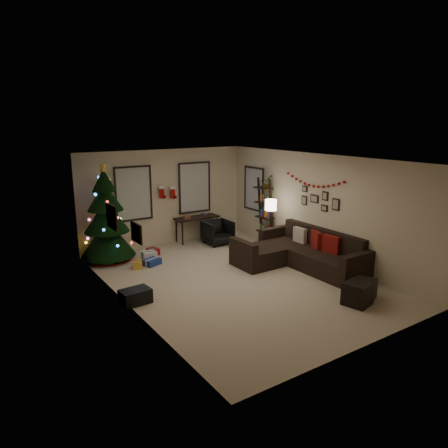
{
  "coord_description": "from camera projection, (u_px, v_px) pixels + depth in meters",
  "views": [
    {
      "loc": [
        -5.12,
        -7.29,
        3.5
      ],
      "look_at": [
        0.1,
        0.6,
        1.15
      ],
      "focal_mm": 33.8,
      "sensor_mm": 36.0,
      "label": 1
    }
  ],
  "objects": [
    {
      "name": "floor",
      "position": [
        235.0,
        279.0,
        9.49
      ],
      "size": [
        7.0,
        7.0,
        0.0
      ],
      "primitive_type": "plane",
      "color": "beige",
      "rests_on": "ground"
    },
    {
      "name": "ceiling",
      "position": [
        236.0,
        159.0,
        8.84
      ],
      "size": [
        7.0,
        7.0,
        0.0
      ],
      "primitive_type": "plane",
      "rotation": [
        3.14,
        0.0,
        0.0
      ],
      "color": "white",
      "rests_on": "floor"
    },
    {
      "name": "wall_back",
      "position": [
        165.0,
        197.0,
        12.0
      ],
      "size": [
        5.0,
        0.0,
        5.0
      ],
      "primitive_type": "plane",
      "rotation": [
        1.57,
        0.0,
        0.0
      ],
      "color": "beige",
      "rests_on": "floor"
    },
    {
      "name": "wall_front",
      "position": [
        369.0,
        267.0,
        6.33
      ],
      "size": [
        5.0,
        0.0,
        5.0
      ],
      "primitive_type": "plane",
      "rotation": [
        -1.57,
        0.0,
        0.0
      ],
      "color": "beige",
      "rests_on": "floor"
    },
    {
      "name": "wall_left",
      "position": [
        125.0,
        239.0,
        7.82
      ],
      "size": [
        0.0,
        7.0,
        7.0
      ],
      "primitive_type": "plane",
      "rotation": [
        1.57,
        0.0,
        1.57
      ],
      "color": "beige",
      "rests_on": "floor"
    },
    {
      "name": "wall_right",
      "position": [
        317.0,
        208.0,
        10.5
      ],
      "size": [
        0.0,
        7.0,
        7.0
      ],
      "primitive_type": "plane",
      "rotation": [
        1.57,
        0.0,
        -1.57
      ],
      "color": "beige",
      "rests_on": "floor"
    },
    {
      "name": "window_back_left",
      "position": [
        133.0,
        194.0,
        11.41
      ],
      "size": [
        1.05,
        0.06,
        1.5
      ],
      "color": "#728CB2",
      "rests_on": "wall_back"
    },
    {
      "name": "window_back_right",
      "position": [
        194.0,
        187.0,
        12.43
      ],
      "size": [
        1.05,
        0.06,
        1.5
      ],
      "color": "#728CB2",
      "rests_on": "wall_back"
    },
    {
      "name": "window_right_wall",
      "position": [
        254.0,
        189.0,
        12.51
      ],
      "size": [
        0.06,
        0.9,
        1.3
      ],
      "color": "#728CB2",
      "rests_on": "wall_right"
    },
    {
      "name": "christmas_tree",
      "position": [
        106.0,
        220.0,
        10.57
      ],
      "size": [
        1.36,
        1.36,
        2.54
      ],
      "rotation": [
        0.0,
        0.0,
        -0.24
      ],
      "color": "black",
      "rests_on": "floor"
    },
    {
      "name": "presents",
      "position": [
        140.0,
        258.0,
        10.62
      ],
      "size": [
        1.5,
        1.01,
        0.28
      ],
      "rotation": [
        0.0,
        0.0,
        -0.2
      ],
      "color": "silver",
      "rests_on": "floor"
    },
    {
      "name": "sofa",
      "position": [
        299.0,
        255.0,
        10.28
      ],
      "size": [
        2.03,
        2.94,
        0.9
      ],
      "color": "black",
      "rests_on": "floor"
    },
    {
      "name": "pillow_red_a",
      "position": [
        331.0,
        245.0,
        9.89
      ],
      "size": [
        0.17,
        0.45,
        0.44
      ],
      "primitive_type": "cube",
      "rotation": [
        0.0,
        0.0,
        0.12
      ],
      "color": "maroon",
      "rests_on": "sofa"
    },
    {
      "name": "pillow_red_b",
      "position": [
        316.0,
        240.0,
        10.28
      ],
      "size": [
        0.29,
        0.45,
        0.44
      ],
      "primitive_type": "cube",
      "rotation": [
        0.0,
        0.0,
        -0.41
      ],
      "color": "maroon",
      "rests_on": "sofa"
    },
    {
      "name": "pillow_cream",
      "position": [
        300.0,
        235.0,
        10.75
      ],
      "size": [
        0.11,
        0.39,
        0.39
      ],
      "primitive_type": "cube",
      "rotation": [
        0.0,
        0.0,
        0.0
      ],
      "color": "beige",
      "rests_on": "sofa"
    },
    {
      "name": "ottoman_near",
      "position": [
        357.0,
        294.0,
        8.15
      ],
      "size": [
        0.56,
        0.56,
        0.45
      ],
      "primitive_type": "cube",
      "rotation": [
        0.0,
        0.0,
        0.23
      ],
      "color": "black",
      "rests_on": "floor"
    },
    {
      "name": "ottoman_far",
      "position": [
        364.0,
        289.0,
        8.44
      ],
      "size": [
        0.55,
        0.55,
        0.4
      ],
      "primitive_type": "cube",
      "rotation": [
        0.0,
        0.0,
        0.39
      ],
      "color": "black",
      "rests_on": "floor"
    },
    {
      "name": "desk",
      "position": [
        197.0,
        220.0,
        12.41
      ],
      "size": [
        1.33,
        0.48,
        0.72
      ],
      "color": "black",
      "rests_on": "floor"
    },
    {
      "name": "desk_chair",
      "position": [
        218.0,
        232.0,
        12.12
      ],
      "size": [
        0.68,
        0.64,
        0.7
      ],
      "primitive_type": "imported",
      "rotation": [
        0.0,
        0.0,
        -0.01
      ],
      "color": "black",
      "rests_on": "floor"
    },
    {
      "name": "bookshelf",
      "position": [
        265.0,
        213.0,
        11.96
      ],
      "size": [
        0.3,
        0.56,
        1.91
      ],
      "color": "black",
      "rests_on": "floor"
    },
    {
      "name": "potted_plant",
      "position": [
        266.0,
        181.0,
        11.72
      ],
      "size": [
        0.66,
        0.66,
        0.55
      ],
      "primitive_type": "imported",
      "rotation": [
        0.0,
        0.0,
        0.82
      ],
      "color": "#4C4C4C",
      "rests_on": "bookshelf"
    },
    {
      "name": "floor_lamp",
      "position": [
        271.0,
        208.0,
        11.17
      ],
      "size": [
        0.31,
        0.31,
        1.45
      ],
      "rotation": [
        0.0,
        0.0,
        0.14
      ],
      "color": "black",
      "rests_on": "floor"
    },
    {
      "name": "art_map",
      "position": [
        112.0,
        217.0,
        8.38
      ],
      "size": [
        0.04,
        0.6,
        0.5
      ],
      "color": "black",
      "rests_on": "wall_left"
    },
    {
      "name": "art_abstract",
      "position": [
        136.0,
        233.0,
        7.36
      ],
      "size": [
        0.04,
        0.45,
        0.35
      ],
      "color": "black",
      "rests_on": "wall_left"
    },
    {
      "name": "gallery",
      "position": [
        319.0,
        200.0,
        10.38
      ],
      "size": [
        0.03,
        1.25,
        0.54
      ],
      "color": "black",
      "rests_on": "wall_right"
    },
    {
      "name": "garland",
      "position": [
        314.0,
        181.0,
        10.41
      ],
      "size": [
        0.08,
        1.9,
        0.3
      ],
      "primitive_type": null,
      "color": "#A5140C",
      "rests_on": "wall_right"
    },
    {
      "name": "stocking_left",
      "position": [
        162.0,
        192.0,
        11.78
      ],
      "size": [
        0.2,
        0.05,
        0.36
      ],
      "color": "#990F0C",
      "rests_on": "wall_back"
    },
    {
      "name": "stocking_right",
      "position": [
        173.0,
        192.0,
        11.96
      ],
      "size": [
        0.2,
        0.05,
        0.36
      ],
      "color": "#990F0C",
      "rests_on": "wall_back"
    },
    {
      "name": "storage_bin",
      "position": [
        135.0,
        296.0,
        8.23
      ],
      "size": [
        0.6,
        0.42,
        0.29
      ],
      "primitive_type": "cube",
      "rotation": [
        0.0,
        0.0,
        0.06
      ],
      "color": "black",
      "rests_on": "floor"
    }
  ]
}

